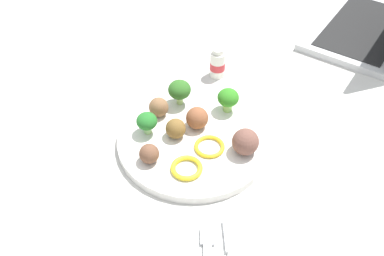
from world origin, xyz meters
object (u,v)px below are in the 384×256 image
broccoli_floret_mid_left (145,122)px  yogurt_bottle (216,64)px  meatball_mid_right (147,154)px  broccoli_floret_near_rim (178,90)px  broccoli_floret_front_right (226,98)px  laptop (377,22)px  plate (192,139)px  meatball_back_left (243,142)px  meatball_center (174,131)px  meatball_far_rim (157,107)px  pepper_ring_mid_right (184,168)px  pepper_ring_front_right (207,147)px  meatball_back_right (195,118)px

broccoli_floret_mid_left → yogurt_bottle: yogurt_bottle is taller
meatball_mid_right → yogurt_bottle: yogurt_bottle is taller
broccoli_floret_near_rim → broccoli_floret_front_right: (-0.02, -0.09, -0.00)m
yogurt_bottle → laptop: size_ratio=0.17×
plate → broccoli_floret_mid_left: bearing=84.0°
broccoli_floret_mid_left → meatball_mid_right: (-0.07, -0.01, -0.01)m
meatball_back_left → meatball_mid_right: bearing=97.9°
meatball_center → meatball_mid_right: size_ratio=1.06×
plate → meatball_far_rim: meatball_far_rim is taller
meatball_center → pepper_ring_mid_right: 0.08m
meatball_far_rim → laptop: laptop is taller
yogurt_bottle → laptop: (0.15, -0.38, 0.01)m
plate → meatball_back_left: 0.10m
meatball_center → laptop: 0.59m
meatball_center → yogurt_bottle: bearing=-21.8°
pepper_ring_front_right → yogurt_bottle: 0.23m
meatball_back_right → broccoli_floret_near_rim: bearing=27.5°
broccoli_floret_front_right → meatball_far_rim: 0.13m
laptop → yogurt_bottle: bearing=111.7°
broccoli_floret_front_right → meatball_center: 0.12m
broccoli_floret_mid_left → broccoli_floret_front_right: size_ratio=0.90×
pepper_ring_front_right → meatball_back_right: bearing=21.7°
broccoli_floret_mid_left → yogurt_bottle: 0.23m
meatball_back_left → yogurt_bottle: 0.24m
broccoli_floret_front_right → broccoli_floret_mid_left: bearing=112.5°
yogurt_bottle → plate: bearing=166.2°
meatball_center → yogurt_bottle: yogurt_bottle is taller
plate → broccoli_floret_near_rim: 0.10m
broccoli_floret_mid_left → pepper_ring_mid_right: broccoli_floret_mid_left is taller
yogurt_bottle → meatball_back_left: bearing=-170.6°
meatball_mid_right → pepper_ring_front_right: meatball_mid_right is taller
meatball_back_left → meatball_mid_right: (-0.02, 0.16, -0.01)m
plate → yogurt_bottle: size_ratio=4.14×
meatball_back_left → broccoli_floret_mid_left: bearing=75.2°
plate → laptop: size_ratio=0.72×
meatball_center → pepper_ring_front_right: meatball_center is taller
meatball_center → pepper_ring_mid_right: (-0.08, -0.02, -0.01)m
plate → broccoli_floret_near_rim: broccoli_floret_near_rim is taller
pepper_ring_front_right → yogurt_bottle: bearing=-5.4°
meatball_back_left → pepper_ring_front_right: meatball_back_left is taller
broccoli_floret_mid_left → meatball_back_right: (0.02, -0.09, -0.01)m
meatball_back_right → pepper_ring_mid_right: bearing=170.4°
meatball_far_rim → pepper_ring_mid_right: size_ratio=0.68×
broccoli_floret_near_rim → pepper_ring_front_right: size_ratio=0.96×
meatball_back_right → yogurt_bottle: 0.18m
meatball_far_rim → pepper_ring_front_right: 0.13m
broccoli_floret_front_right → meatball_back_left: same height
broccoli_floret_mid_left → pepper_ring_front_right: bearing=-109.0°
broccoli_floret_front_right → pepper_ring_front_right: (-0.10, 0.04, -0.03)m
broccoli_floret_near_rim → pepper_ring_mid_right: 0.17m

